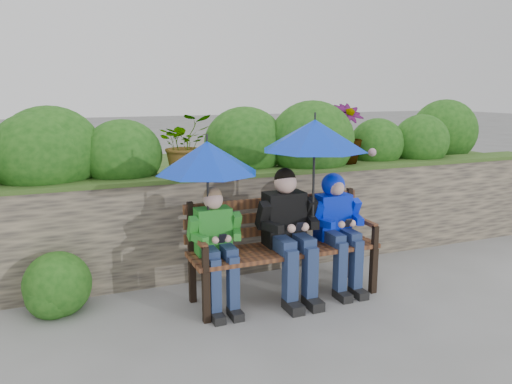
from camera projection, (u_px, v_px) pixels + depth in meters
name	position (u px, v px, depth m)	size (l,w,h in m)	color
ground	(260.00, 296.00, 4.56)	(60.00, 60.00, 0.00)	slate
garden_backdrop	(200.00, 193.00, 5.81)	(8.00, 2.88, 1.82)	#423D37
park_bench	(282.00, 240.00, 4.50)	(1.71, 0.50, 0.90)	black
boy_left	(216.00, 242.00, 4.18)	(0.44, 0.51, 1.05)	#2B8926
boy_middle	(289.00, 228.00, 4.41)	(0.54, 0.62, 1.17)	black
boy_right	(337.00, 221.00, 4.61)	(0.47, 0.57, 1.09)	#0224CF
umbrella_left	(207.00, 157.00, 4.05)	(0.86, 0.86, 0.81)	#062FC7
umbrella_right	(315.00, 135.00, 4.30)	(0.94, 0.94, 0.95)	#062FC7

